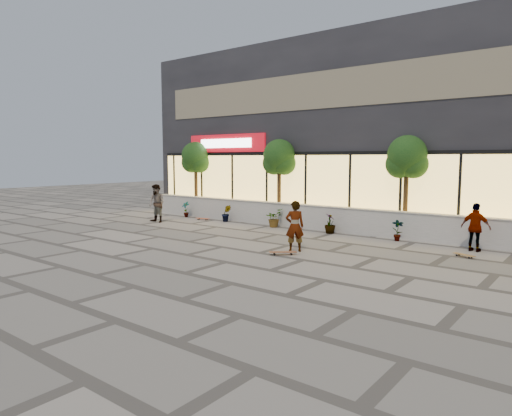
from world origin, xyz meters
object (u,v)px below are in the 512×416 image
Objects in this scene: tree_midwest at (279,159)px; skateboard_right_near at (464,255)px; tree_west at (196,159)px; skater_right_near at (476,227)px; tree_mideast at (407,159)px; skateboard_left at (203,219)px; skater_left at (157,203)px; skateboard_center at (283,252)px; skater_center at (295,226)px.

tree_midwest reaches higher than skateboard_right_near.
skater_right_near is (14.39, -1.56, -2.19)m from tree_west.
tree_west is at bearing 180.00° from tree_midwest.
tree_mideast reaches higher than skateboard_left.
tree_midwest is at bearing 180.00° from tree_mideast.
skater_left reaches higher than skateboard_left.
skateboard_left is at bearing -37.64° from tree_west.
tree_midwest is 9.68m from skateboard_right_near.
skateboard_left is (-7.78, 4.33, -0.01)m from skateboard_center.
tree_midwest is 2.46× the size of skater_right_near.
tree_west reaches higher than skater_left.
skateboard_center reaches higher than skateboard_left.
skater_right_near reaches higher than skateboard_center.
tree_mideast is 4.92× the size of skateboard_center.
skater_left is at bearing -133.17° from skateboard_left.
skater_center is 0.92× the size of skater_left.
skateboard_right_near is at bearing -6.21° from skateboard_center.
tree_mideast is 2.46× the size of skater_right_near.
skater_center reaches higher than skateboard_right_near.
tree_west is 2.46× the size of skater_right_near.
skater_left is (-8.90, 1.71, 0.07)m from skater_center.
skater_center reaches higher than skateboard_left.
tree_mideast is (11.50, 0.00, 0.00)m from tree_west.
skateboard_left is (-9.54, -1.51, -2.91)m from tree_mideast.
skater_center is at bearing -50.57° from tree_midwest.
skater_left is at bearing 124.13° from skateboard_center.
skateboard_left is at bearing 110.13° from skateboard_center.
skateboard_right_near is at bearing 1.64° from skater_left.
skateboard_right_near is at bearing -43.30° from tree_mideast.
tree_west is at bearing 108.27° from skateboard_center.
tree_mideast reaches higher than skater_right_near.
skater_center is at bearing 50.42° from skateboard_center.
tree_midwest reaches higher than skater_left.
tree_midwest is at bearing -174.36° from skateboard_right_near.
skateboard_left is at bearing 6.97° from skater_right_near.
skater_right_near is (8.89, -1.56, -2.19)m from tree_midwest.
skater_center is at bearing -27.87° from tree_west.
skater_center is 1.05× the size of skater_right_near.
skater_left is at bearing 15.08° from skater_right_near.
tree_mideast is at bearing 0.00° from tree_midwest.
skateboard_left is at bearing 58.09° from skater_left.
skateboard_right_near is (4.61, 2.47, -0.76)m from skater_center.
skateboard_center is at bearing -122.93° from skateboard_right_near.
tree_mideast is 5.85m from skater_center.
skater_left is 9.26m from skateboard_center.
tree_west reaches higher than skater_center.
skater_left is (0.84, -3.44, -2.08)m from tree_west.
skateboard_left is 12.43m from skateboard_right_near.
tree_mideast reaches higher than skateboard_right_near.
skater_center is at bearing -12.47° from skater_left.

